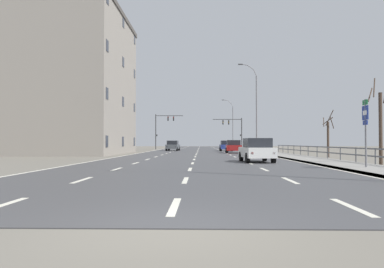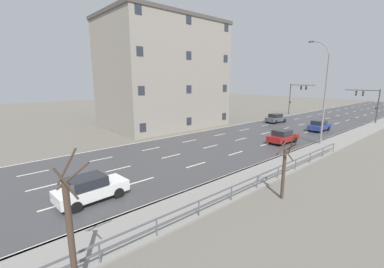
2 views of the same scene
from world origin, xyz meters
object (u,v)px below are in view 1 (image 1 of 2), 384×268
Objects in this scene: highway_sign at (366,124)px; car_far_right at (226,146)px; car_near_right at (257,150)px; car_far_left at (233,146)px; car_distant at (173,146)px; traffic_signal_left at (162,125)px; brick_building at (71,83)px; street_lamp_midground at (256,109)px; traffic_signal_right at (234,128)px; street_lamp_distant at (232,124)px.

highway_sign is 0.82× the size of car_far_right.
car_near_right is 1.02× the size of car_far_right.
car_far_left and car_distant have the same top height.
traffic_signal_left is 0.36× the size of brick_building.
traffic_signal_left reaches higher than car_near_right.
car_distant is (-12.23, 41.38, -1.35)m from highway_sign.
brick_building reaches higher than traffic_signal_left.
traffic_signal_right is at bearing 92.39° from street_lamp_midground.
traffic_signal_left is at bearing 99.86° from car_near_right.
street_lamp_midground is 2.75× the size of car_far_left.
traffic_signal_right is at bearing -2.65° from traffic_signal_left.
car_far_right is (-3.27, 8.01, -4.78)m from street_lamp_midground.
street_lamp_midground is 1.75× the size of traffic_signal_left.
car_far_left is at bearing -65.95° from traffic_signal_left.
car_far_left is at bearing 9.67° from brick_building.
car_distant is 0.23× the size of brick_building.
car_near_right is 0.23× the size of brick_building.
traffic_signal_right is 0.32× the size of brick_building.
car_distant is (-7.98, 34.63, 0.00)m from car_near_right.
brick_building reaches higher than car_near_right.
brick_building is (-21.75, -43.50, 2.73)m from street_lamp_distant.
traffic_signal_right is at bearing 86.65° from car_far_left.
traffic_signal_right is 1.39× the size of car_far_left.
car_near_right is at bearing -76.97° from traffic_signal_left.
car_distant is at bearing 56.63° from brick_building.
traffic_signal_left is at bearing 122.41° from street_lamp_midground.
car_near_right is (-3.32, -24.51, -4.78)m from street_lamp_midground.
car_far_left is (-3.02, -40.31, -4.52)m from street_lamp_distant.
car_far_right is 24.20m from brick_building.
brick_building is at bearing -127.25° from traffic_signal_right.
highway_sign is (0.95, -68.97, -3.17)m from street_lamp_distant.
brick_building is (-18.73, -3.19, 7.25)m from car_far_left.
traffic_signal_right is (-0.88, -16.05, -1.33)m from street_lamp_distant.
brick_building reaches higher than highway_sign.
highway_sign is 43.17m from car_distant.
car_far_right is (10.88, -14.27, -3.64)m from traffic_signal_left.
car_far_right is at bearing -99.81° from traffic_signal_right.
street_lamp_midground is 22.67m from brick_building.
brick_building is at bearing -105.22° from traffic_signal_left.
street_lamp_midground is at bearing -87.61° from traffic_signal_right.
car_distant is (-8.04, 2.11, 0.00)m from car_far_right.
car_near_right is at bearing -89.03° from car_far_left.
car_far_left is at bearing -53.68° from car_distant.
brick_building is at bearing -116.57° from street_lamp_distant.
traffic_signal_right is at bearing 91.99° from highway_sign.
brick_building is (-18.51, -13.80, 7.25)m from car_far_right.
car_far_left is at bearing -139.53° from street_lamp_midground.
traffic_signal_left is at bearing 105.73° from highway_sign.
car_far_left is at bearing 97.89° from highway_sign.
street_lamp_midground reaches higher than highway_sign.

